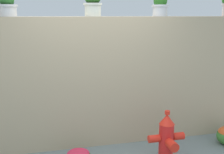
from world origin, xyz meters
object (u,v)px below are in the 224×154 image
object	(u,v)px
potted_plant_3	(160,4)
fire_hydrant	(167,140)
potted_plant_1	(7,5)
potted_plant_2	(93,0)

from	to	relation	value
potted_plant_3	fire_hydrant	size ratio (longest dim) A/B	0.45
potted_plant_1	potted_plant_2	world-z (taller)	potted_plant_2
potted_plant_3	fire_hydrant	distance (m)	2.12
potted_plant_1	potted_plant_2	size ratio (longest dim) A/B	0.77
potted_plant_3	potted_plant_2	bearing A→B (deg)	177.67
potted_plant_2	potted_plant_1	bearing A→B (deg)	-178.88
fire_hydrant	potted_plant_2	bearing A→B (deg)	132.68
potted_plant_1	potted_plant_3	distance (m)	2.33
potted_plant_1	potted_plant_3	bearing A→B (deg)	-0.49
potted_plant_2	fire_hydrant	world-z (taller)	potted_plant_2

